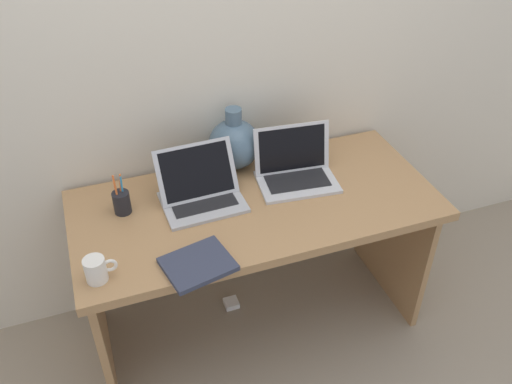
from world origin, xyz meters
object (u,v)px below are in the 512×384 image
at_px(laptop_right, 295,167).
at_px(notebook_stack, 198,264).
at_px(laptop_left, 200,188).
at_px(pen_cup, 122,202).
at_px(coffee_mug, 96,270).
at_px(power_brick, 231,303).
at_px(green_vase, 234,143).

distance_m(laptop_right, notebook_stack, 0.66).
distance_m(laptop_left, pen_cup, 0.32).
relative_size(laptop_left, laptop_right, 0.94).
xyz_separation_m(notebook_stack, pen_cup, (-0.20, 0.40, 0.04)).
height_order(laptop_left, coffee_mug, laptop_left).
bearing_deg(pen_cup, coffee_mug, -111.83).
bearing_deg(power_brick, notebook_stack, -119.53).
bearing_deg(laptop_left, pen_cup, 175.04).
height_order(laptop_left, pen_cup, laptop_left).
relative_size(laptop_left, power_brick, 4.79).
bearing_deg(pen_cup, green_vase, 17.64).
bearing_deg(laptop_right, notebook_stack, -144.25).
height_order(green_vase, coffee_mug, green_vase).
bearing_deg(laptop_left, coffee_mug, -144.85).
distance_m(notebook_stack, power_brick, 0.88).
bearing_deg(laptop_left, laptop_right, 1.56).
height_order(laptop_right, notebook_stack, laptop_right).
bearing_deg(laptop_right, coffee_mug, -159.36).
bearing_deg(laptop_right, pen_cup, 178.78).
distance_m(pen_cup, power_brick, 0.90).
bearing_deg(laptop_left, notebook_stack, -106.46).
height_order(notebook_stack, coffee_mug, coffee_mug).
bearing_deg(coffee_mug, green_vase, 37.71).
xyz_separation_m(laptop_right, green_vase, (-0.21, 0.18, 0.06)).
height_order(coffee_mug, power_brick, coffee_mug).
distance_m(notebook_stack, pen_cup, 0.45).
distance_m(notebook_stack, coffee_mug, 0.35).
xyz_separation_m(laptop_left, laptop_right, (0.43, 0.01, 0.00)).
height_order(notebook_stack, power_brick, notebook_stack).
height_order(green_vase, pen_cup, green_vase).
bearing_deg(coffee_mug, laptop_left, 35.15).
bearing_deg(notebook_stack, power_brick, 60.47).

